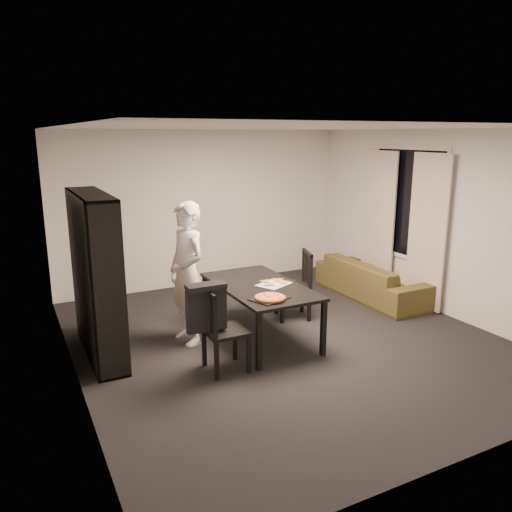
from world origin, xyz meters
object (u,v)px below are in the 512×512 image
bookshelf (96,276)px  chair_right (299,280)px  dining_table (260,290)px  chair_left (218,325)px  person (187,273)px  sofa (372,279)px  pepperoni_pizza (270,297)px  baking_tray (269,298)px

bookshelf → chair_right: 2.75m
bookshelf → chair_right: bookshelf is taller
dining_table → chair_right: chair_right is taller
chair_right → chair_left: bearing=-41.1°
person → sofa: 3.24m
chair_left → dining_table: bearing=-52.4°
chair_left → sofa: (3.16, 1.26, -0.24)m
chair_right → pepperoni_pizza: (-1.00, -0.97, 0.19)m
baking_tray → chair_right: bearing=43.6°
bookshelf → dining_table: bearing=-12.8°
bookshelf → sofa: (4.22, 0.22, -0.65)m
person → pepperoni_pizza: person is taller
bookshelf → baking_tray: bearing=-29.1°
pepperoni_pizza → sofa: pepperoni_pizza is taller
dining_table → baking_tray: 0.56m
chair_right → person: size_ratio=0.54×
baking_tray → sofa: baking_tray is taller
dining_table → bookshelf: bearing=167.2°
dining_table → chair_right: (0.84, 0.41, -0.10)m
chair_right → baking_tray: chair_right is taller
dining_table → pepperoni_pizza: size_ratio=4.82×
bookshelf → chair_right: size_ratio=1.99×
chair_left → person: 0.99m
pepperoni_pizza → person: bearing=127.6°
dining_table → person: 0.92m
pepperoni_pizza → chair_right: bearing=44.3°
chair_right → baking_tray: 1.38m
pepperoni_pizza → chair_left: bearing=-175.8°
pepperoni_pizza → sofa: size_ratio=0.17×
baking_tray → pepperoni_pizza: (-0.01, -0.03, 0.02)m
chair_left → bookshelf: bearing=46.4°
dining_table → sofa: dining_table is taller
chair_left → pepperoni_pizza: bearing=-85.0°
chair_right → person: bearing=-69.4°
sofa → baking_tray: bearing=115.3°
chair_right → sofa: bearing=116.2°
bookshelf → dining_table: size_ratio=1.13×
dining_table → baking_tray: baking_tray is taller
bookshelf → person: bookshelf is taller
dining_table → chair_left: chair_left is taller
chair_left → baking_tray: bearing=-82.6°
bookshelf → pepperoni_pizza: (1.72, -0.99, -0.22)m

